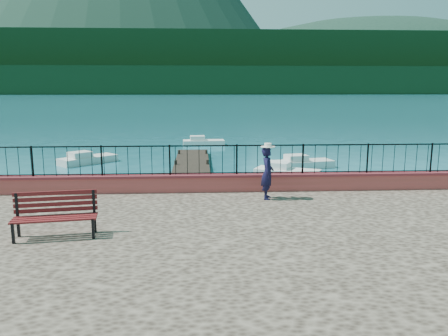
{
  "coord_description": "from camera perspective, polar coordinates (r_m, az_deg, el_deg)",
  "views": [
    {
      "loc": [
        -1.5,
        -10.44,
        4.61
      ],
      "look_at": [
        -0.82,
        2.0,
        2.3
      ],
      "focal_mm": 35.0,
      "sensor_mm": 36.0,
      "label": 1
    }
  ],
  "objects": [
    {
      "name": "person",
      "position": [
        13.49,
        5.69,
        -0.67
      ],
      "size": [
        0.49,
        0.65,
        1.62
      ],
      "primitive_type": "imported",
      "rotation": [
        0.0,
        0.0,
        1.39
      ],
      "color": "black",
      "rests_on": "promenade"
    },
    {
      "name": "ground",
      "position": [
        11.51,
        4.73,
        -13.14
      ],
      "size": [
        2000.0,
        2000.0,
        0.0
      ],
      "primitive_type": "plane",
      "color": "#19596B",
      "rests_on": "ground"
    },
    {
      "name": "boat_1",
      "position": [
        22.89,
        8.28,
        -0.21
      ],
      "size": [
        3.53,
        2.63,
        0.8
      ],
      "primitive_type": "cube",
      "rotation": [
        0.0,
        0.0,
        -0.46
      ],
      "color": "silver",
      "rests_on": "ground"
    },
    {
      "name": "dock",
      "position": [
        22.89,
        -4.34,
        -0.76
      ],
      "size": [
        2.0,
        16.0,
        0.3
      ],
      "primitive_type": "cube",
      "color": "#2D231C",
      "rests_on": "ground"
    },
    {
      "name": "companion_hill",
      "position": [
        611.96,
        18.32,
        9.55
      ],
      "size": [
        448.0,
        384.0,
        180.0
      ],
      "primitive_type": "ellipsoid",
      "color": "#142D23",
      "rests_on": "ground"
    },
    {
      "name": "railing",
      "position": [
        14.42,
        2.87,
        1.09
      ],
      "size": [
        27.0,
        0.05,
        0.95
      ],
      "primitive_type": "cube",
      "color": "black",
      "rests_on": "parapet"
    },
    {
      "name": "boat_4",
      "position": [
        35.19,
        -2.68,
        3.62
      ],
      "size": [
        3.36,
        1.48,
        0.8
      ],
      "primitive_type": "cube",
      "rotation": [
        0.0,
        0.0,
        0.06
      ],
      "color": "silver",
      "rests_on": "ground"
    },
    {
      "name": "boat_2",
      "position": [
        25.78,
        10.41,
        0.93
      ],
      "size": [
        3.55,
        1.99,
        0.8
      ],
      "primitive_type": "cube",
      "rotation": [
        0.0,
        0.0,
        0.22
      ],
      "color": "silver",
      "rests_on": "ground"
    },
    {
      "name": "hat",
      "position": [
        13.35,
        5.76,
        2.99
      ],
      "size": [
        0.44,
        0.44,
        0.12
      ],
      "primitive_type": "cylinder",
      "color": "white",
      "rests_on": "person"
    },
    {
      "name": "park_bench",
      "position": [
        10.83,
        -21.14,
        -6.86
      ],
      "size": [
        1.93,
        0.87,
        1.04
      ],
      "rotation": [
        0.0,
        0.0,
        0.14
      ],
      "color": "black",
      "rests_on": "promenade"
    },
    {
      "name": "boat_3",
      "position": [
        28.06,
        -17.35,
        1.39
      ],
      "size": [
        3.4,
        3.35,
        0.8
      ],
      "primitive_type": "cube",
      "rotation": [
        0.0,
        0.0,
        0.77
      ],
      "color": "silver",
      "rests_on": "ground"
    },
    {
      "name": "foothills",
      "position": [
        370.85,
        -3.0,
        13.18
      ],
      "size": [
        900.0,
        120.0,
        44.0
      ],
      "primitive_type": "cube",
      "color": "black",
      "rests_on": "ground"
    },
    {
      "name": "parapet",
      "position": [
        14.56,
        2.84,
        -1.88
      ],
      "size": [
        28.0,
        0.46,
        0.58
      ],
      "primitive_type": "cube",
      "color": "#BC4447",
      "rests_on": "promenade"
    },
    {
      "name": "far_forest",
      "position": [
        310.48,
        -2.94,
        11.3
      ],
      "size": [
        900.0,
        60.0,
        18.0
      ],
      "primitive_type": "cube",
      "color": "black",
      "rests_on": "ground"
    }
  ]
}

